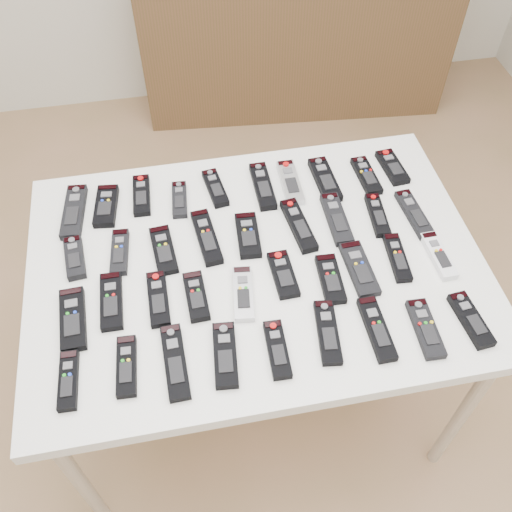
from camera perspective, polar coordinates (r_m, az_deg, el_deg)
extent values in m
plane|color=olive|center=(2.21, -1.91, -14.46)|extent=(4.00, 4.00, 0.00)
cube|color=white|center=(1.59, 0.00, -0.91)|extent=(1.25, 0.88, 0.04)
cylinder|color=beige|center=(1.79, -16.91, -21.09)|extent=(0.04, 0.04, 0.74)
cylinder|color=beige|center=(1.90, 19.93, -14.63)|extent=(0.04, 0.04, 0.74)
cylinder|color=beige|center=(2.16, -16.87, -1.65)|extent=(0.04, 0.04, 0.74)
cylinder|color=beige|center=(2.25, 12.44, 2.58)|extent=(0.04, 0.04, 0.74)
cube|color=#4B3A1E|center=(3.22, 4.03, 20.88)|extent=(1.63, 0.52, 0.80)
cube|color=black|center=(1.77, -17.74, 4.23)|extent=(0.08, 0.21, 0.02)
cube|color=black|center=(1.76, -14.76, 4.86)|extent=(0.08, 0.16, 0.02)
cube|color=black|center=(1.77, -11.37, 5.97)|extent=(0.06, 0.16, 0.02)
cube|color=black|center=(1.74, -7.66, 5.60)|extent=(0.05, 0.14, 0.02)
cube|color=black|center=(1.76, -4.09, 6.79)|extent=(0.07, 0.16, 0.02)
cube|color=black|center=(1.76, 0.69, 7.00)|extent=(0.05, 0.19, 0.02)
cube|color=#B7B7BC|center=(1.77, 3.44, 7.33)|extent=(0.06, 0.18, 0.02)
cube|color=black|center=(1.79, 6.90, 7.59)|extent=(0.06, 0.19, 0.02)
cube|color=black|center=(1.83, 10.97, 7.88)|extent=(0.06, 0.16, 0.02)
cube|color=black|center=(1.87, 13.47, 8.64)|extent=(0.07, 0.15, 0.02)
cube|color=black|center=(1.64, -17.68, -0.18)|extent=(0.06, 0.15, 0.02)
cube|color=black|center=(1.63, -13.47, 0.38)|extent=(0.06, 0.16, 0.02)
cube|color=black|center=(1.61, -9.22, 0.58)|extent=(0.07, 0.17, 0.02)
cube|color=black|center=(1.62, -4.96, 1.89)|extent=(0.07, 0.20, 0.02)
cube|color=black|center=(1.62, -0.80, 2.08)|extent=(0.07, 0.16, 0.02)
cube|color=black|center=(1.65, 4.29, 3.08)|extent=(0.07, 0.20, 0.02)
cube|color=black|center=(1.68, 8.05, 3.69)|extent=(0.06, 0.19, 0.02)
cube|color=black|center=(1.71, 12.04, 4.03)|extent=(0.06, 0.16, 0.02)
cube|color=black|center=(1.74, 15.55, 4.05)|extent=(0.06, 0.19, 0.02)
cube|color=black|center=(1.52, -17.84, -6.04)|extent=(0.07, 0.19, 0.02)
cube|color=black|center=(1.53, -14.26, -4.40)|extent=(0.06, 0.18, 0.02)
cube|color=black|center=(1.51, -9.75, -4.24)|extent=(0.05, 0.17, 0.02)
cube|color=black|center=(1.50, -6.00, -4.03)|extent=(0.06, 0.15, 0.02)
cube|color=#B7B7BC|center=(1.50, -1.29, -3.77)|extent=(0.07, 0.17, 0.02)
cube|color=black|center=(1.54, 2.74, -1.85)|extent=(0.06, 0.15, 0.02)
cube|color=black|center=(1.54, 7.45, -2.30)|extent=(0.06, 0.16, 0.02)
cube|color=black|center=(1.57, 10.30, -1.28)|extent=(0.07, 0.18, 0.02)
cube|color=black|center=(1.62, 13.95, -0.15)|extent=(0.06, 0.17, 0.02)
cube|color=silver|center=(1.65, 17.79, 0.04)|extent=(0.05, 0.16, 0.02)
cube|color=black|center=(1.44, -18.25, -11.74)|extent=(0.05, 0.15, 0.02)
cube|color=black|center=(1.42, -12.82, -10.70)|extent=(0.05, 0.16, 0.02)
cube|color=black|center=(1.40, -8.09, -10.44)|extent=(0.06, 0.20, 0.02)
cube|color=black|center=(1.40, -3.10, -9.85)|extent=(0.07, 0.18, 0.02)
cube|color=black|center=(1.41, 2.14, -9.32)|extent=(0.05, 0.16, 0.02)
cube|color=black|center=(1.44, 7.18, -7.57)|extent=(0.07, 0.19, 0.02)
cube|color=black|center=(1.47, 11.97, -7.14)|extent=(0.05, 0.18, 0.02)
cube|color=black|center=(1.50, 16.59, -6.98)|extent=(0.06, 0.17, 0.02)
cube|color=black|center=(1.55, 20.69, -5.99)|extent=(0.06, 0.17, 0.02)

